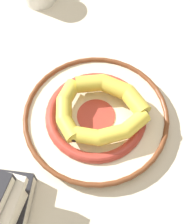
# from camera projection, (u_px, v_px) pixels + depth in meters

# --- Properties ---
(ground_plane) EXTENTS (2.80, 2.80, 0.00)m
(ground_plane) POSITION_uv_depth(u_px,v_px,m) (100.00, 123.00, 0.75)
(ground_plane) COLOR beige
(decorative_bowl) EXTENTS (0.34, 0.34, 0.04)m
(decorative_bowl) POSITION_uv_depth(u_px,v_px,m) (96.00, 116.00, 0.74)
(decorative_bowl) COLOR beige
(decorative_bowl) RESTS_ON ground_plane
(banana_a) EXTENTS (0.17, 0.06, 0.04)m
(banana_a) POSITION_uv_depth(u_px,v_px,m) (67.00, 109.00, 0.71)
(banana_a) COLOR gold
(banana_a) RESTS_ON decorative_bowl
(banana_b) EXTENTS (0.08, 0.20, 0.04)m
(banana_b) POSITION_uv_depth(u_px,v_px,m) (109.00, 132.00, 0.68)
(banana_b) COLOR yellow
(banana_b) RESTS_ON decorative_bowl
(banana_c) EXTENTS (0.13, 0.18, 0.04)m
(banana_c) POSITION_uv_depth(u_px,v_px,m) (115.00, 91.00, 0.73)
(banana_c) COLOR gold
(banana_c) RESTS_ON decorative_bowl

